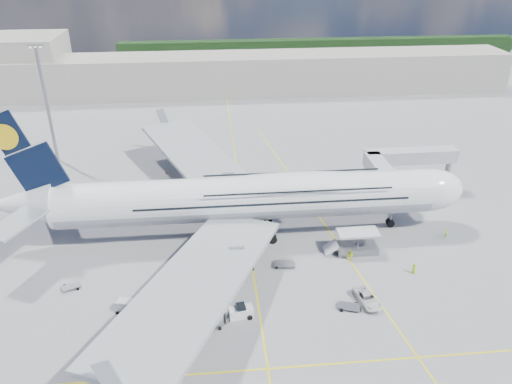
{
  "coord_description": "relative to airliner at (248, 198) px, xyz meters",
  "views": [
    {
      "loc": [
        -5.5,
        -62.02,
        45.31
      ],
      "look_at": [
        1.32,
        8.0,
        8.87
      ],
      "focal_mm": 35.0,
      "sensor_mm": 36.0,
      "label": 1
    }
  ],
  "objects": [
    {
      "name": "ground",
      "position": [
        -0.26,
        -10.0,
        -6.87
      ],
      "size": [
        300.0,
        300.0,
        0.0
      ],
      "primitive_type": "plane",
      "color": "gray",
      "rests_on": "ground"
    },
    {
      "name": "taxi_line_main",
      "position": [
        -0.26,
        -10.0,
        -6.86
      ],
      "size": [
        0.25,
        220.0,
        0.01
      ],
      "primitive_type": "cube",
      "color": "yellow",
      "rests_on": "ground"
    },
    {
      "name": "taxi_line_cross",
      "position": [
        -0.26,
        -30.0,
        -6.86
      ],
      "size": [
        120.0,
        0.25,
        0.01
      ],
      "primitive_type": "cube",
      "color": "yellow",
      "rests_on": "ground"
    },
    {
      "name": "taxi_line_diag",
      "position": [
        13.74,
        -0.0,
        -6.86
      ],
      "size": [
        14.16,
        99.06,
        0.01
      ],
      "primitive_type": "cube",
      "rotation": [
        0.0,
        0.0,
        0.14
      ],
      "color": "yellow",
      "rests_on": "ground"
    },
    {
      "name": "airliner",
      "position": [
        0.0,
        0.0,
        0.0
      ],
      "size": [
        77.26,
        79.15,
        23.71
      ],
      "color": "white",
      "rests_on": "ground"
    },
    {
      "name": "jet_bridge",
      "position": [
        29.55,
        10.94,
        -0.02
      ],
      "size": [
        18.8,
        12.1,
        8.5
      ],
      "color": "#B7B7BC",
      "rests_on": "ground"
    },
    {
      "name": "cargo_loader",
      "position": [
        16.56,
        -7.11,
        -5.62
      ],
      "size": [
        8.53,
        3.2,
        3.67
      ],
      "color": "silver",
      "rests_on": "ground"
    },
    {
      "name": "light_mast",
      "position": [
        -40.26,
        35.0,
        6.34
      ],
      "size": [
        3.0,
        0.7,
        25.5
      ],
      "color": "gray",
      "rests_on": "ground"
    },
    {
      "name": "terminal",
      "position": [
        -0.26,
        85.0,
        -0.87
      ],
      "size": [
        180.0,
        16.0,
        12.0
      ],
      "primitive_type": "cube",
      "color": "#B2AD9E",
      "rests_on": "ground"
    },
    {
      "name": "tree_line",
      "position": [
        39.74,
        130.0,
        -2.87
      ],
      "size": [
        160.0,
        6.0,
        8.0
      ],
      "primitive_type": "cube",
      "color": "#193814",
      "rests_on": "ground"
    },
    {
      "name": "dolly_row_a",
      "position": [
        -18.17,
        -18.06,
        -5.93
      ],
      "size": [
        3.02,
        2.1,
        1.74
      ],
      "rotation": [
        0.0,
        0.0,
        -0.25
      ],
      "color": "gray",
      "rests_on": "ground"
    },
    {
      "name": "dolly_row_b",
      "position": [
        -7.0,
        -22.31,
        -5.73
      ],
      "size": [
        3.78,
        2.96,
        2.12
      ],
      "rotation": [
        0.0,
        0.0,
        0.4
      ],
      "color": "gray",
      "rests_on": "ground"
    },
    {
      "name": "dolly_row_c",
      "position": [
        -5.82,
        -20.84,
        -5.76
      ],
      "size": [
        3.69,
        2.94,
        2.06
      ],
      "rotation": [
        0.0,
        0.0,
        -0.43
      ],
      "color": "gray",
      "rests_on": "ground"
    },
    {
      "name": "dolly_back",
      "position": [
        -26.68,
        -12.41,
        -6.57
      ],
      "size": [
        2.96,
        2.33,
        0.38
      ],
      "rotation": [
        0.0,
        0.0,
        0.42
      ],
      "color": "gray",
      "rests_on": "ground"
    },
    {
      "name": "dolly_nose_far",
      "position": [
        11.97,
        -20.46,
        -6.53
      ],
      "size": [
        3.34,
        2.54,
        0.44
      ],
      "rotation": [
        0.0,
        0.0,
        -0.36
      ],
      "color": "gray",
      "rests_on": "ground"
    },
    {
      "name": "dolly_nose_near",
      "position": [
        4.65,
        -9.93,
        -6.5
      ],
      "size": [
        3.44,
        2.16,
        0.47
      ],
      "rotation": [
        0.0,
        0.0,
        -0.14
      ],
      "color": "gray",
      "rests_on": "ground"
    },
    {
      "name": "baggage_tug",
      "position": [
        -2.79,
        -20.8,
        -5.98
      ],
      "size": [
        3.4,
        1.98,
        2.0
      ],
      "rotation": [
        0.0,
        0.0,
        0.16
      ],
      "color": "white",
      "rests_on": "ground"
    },
    {
      "name": "catering_truck_inner",
      "position": [
        -7.43,
        14.51,
        -4.99
      ],
      "size": [
        6.74,
        2.79,
        3.99
      ],
      "rotation": [
        0.0,
        0.0,
        0.05
      ],
      "color": "gray",
      "rests_on": "ground"
    },
    {
      "name": "catering_truck_outer",
      "position": [
        -9.92,
        40.49,
        -5.2
      ],
      "size": [
        6.23,
        2.9,
        3.6
      ],
      "rotation": [
        0.0,
        0.0,
        -0.13
      ],
      "color": "gray",
      "rests_on": "ground"
    },
    {
      "name": "service_van",
      "position": [
        14.76,
        -19.58,
        -6.13
      ],
      "size": [
        3.36,
        5.64,
        1.47
      ],
      "primitive_type": "imported",
      "rotation": [
        0.0,
        0.0,
        0.18
      ],
      "color": "silver",
      "rests_on": "ground"
    },
    {
      "name": "crew_nose",
      "position": [
        32.79,
        -4.72,
        -6.05
      ],
      "size": [
        0.67,
        0.72,
        1.64
      ],
      "primitive_type": "imported",
      "rotation": [
        0.0,
        0.0,
        0.94
      ],
      "color": "#A0EA18",
      "rests_on": "ground"
    },
    {
      "name": "crew_loader",
      "position": [
        15.15,
        -9.45,
        -5.99
      ],
      "size": [
        1.08,
        1.06,
        1.76
      ],
      "primitive_type": "imported",
      "rotation": [
        0.0,
        0.0,
        -0.68
      ],
      "color": "#E1FF1A",
      "rests_on": "ground"
    },
    {
      "name": "crew_wing",
      "position": [
        -10.62,
        -15.67,
        -5.88
      ],
      "size": [
        0.66,
        1.22,
        1.98
      ],
      "primitive_type": "imported",
      "rotation": [
        0.0,
        0.0,
        1.73
      ],
      "color": "#B4F81A",
      "rests_on": "ground"
    },
    {
      "name": "crew_van",
      "position": [
        23.68,
        -13.62,
        -6.03
      ],
      "size": [
        0.62,
        0.87,
        1.67
      ],
      "primitive_type": "imported",
      "rotation": [
        0.0,
        0.0,
        1.69
      ],
      "color": "#B0E117",
      "rests_on": "ground"
    },
    {
      "name": "crew_tug",
      "position": [
        -4.67,
        -14.43,
        -5.92
      ],
      "size": [
        1.31,
        0.86,
        1.89
      ],
      "primitive_type": "imported",
      "rotation": [
        0.0,
        0.0,
        0.13
      ],
      "color": "#D7F319",
      "rests_on": "ground"
    },
    {
      "name": "cone_nose",
      "position": [
        30.47,
        7.69,
        -6.62
      ],
      "size": [
        0.4,
        0.4,
        0.51
      ],
      "color": "#FF620D",
      "rests_on": "ground"
    },
    {
      "name": "cone_wing_left_inner",
      "position": [
        -12.23,
        21.05,
        -6.57
      ],
      "size": [
        0.48,
        0.48,
        0.61
      ],
      "color": "#FF620D",
      "rests_on": "ground"
    },
    {
      "name": "cone_wing_left_outer",
      "position": [
        -15.5,
        25.24,
        -6.63
      ],
      "size": [
        0.38,
        0.38,
        0.49
      ],
      "color": "#FF620D",
      "rests_on": "ground"
    },
    {
      "name": "cone_wing_right_inner",
      "position": [
        -11.42,
        -9.37,
        -6.6
      ],
      "size": [
        0.44,
        0.44,
        0.56
      ],
      "color": "#FF620D",
      "rests_on": "ground"
    },
    {
      "name": "cone_wing_right_outer",
      "position": [
        -13.28,
        -28.46,
        -6.56
      ],
      "size": [
        0.5,
        0.5,
        0.63
      ],
      "color": "#FF620D",
      "rests_on": "ground"
    },
    {
      "name": "cone_tail",
      "position": [
        -32.28,
        7.71,
        -6.6
      ],
      "size": [
        0.43,
        0.43,
        0.55
      ],
      "color": "#FF620D",
      "rests_on": "ground"
    }
  ]
}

